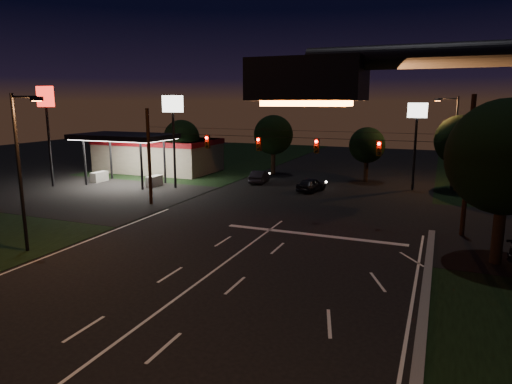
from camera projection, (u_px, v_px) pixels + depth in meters
The scene contains 20 objects.
ground at pixel (180, 296), 20.44m from camera, with size 140.00×140.00×0.00m, color black.
cross_street_left at pixel (85, 195), 42.38m from camera, with size 20.00×16.00×0.02m, color black.
center_line at pixel (84, 366), 14.99m from camera, with size 0.14×40.00×0.01m, color silver.
stop_bar at pixel (313, 235), 29.77m from camera, with size 12.00×0.50×0.01m, color silver.
utility_pole_right at pixel (461, 235), 29.61m from camera, with size 0.30×0.30×9.00m, color black.
utility_pole_left at pixel (151, 204), 38.51m from camera, with size 0.28×0.28×8.00m, color black.
signal_span at pixel (287, 144), 32.94m from camera, with size 24.00×0.40×1.56m.
gas_station at pixel (156, 153), 55.66m from camera, with size 14.20×16.10×5.25m.
pole_sign_left_near at pixel (173, 118), 44.23m from camera, with size 2.20×0.30×9.10m.
pole_sign_left_far at pixel (46, 111), 44.92m from camera, with size 2.00×0.30×10.00m.
pole_sign_right at pixel (416, 126), 43.48m from camera, with size 1.80×0.30×8.40m.
street_light_left at pixel (22, 162), 25.39m from camera, with size 2.20×0.35×9.00m.
street_light_right_far at pixel (452, 136), 44.30m from camera, with size 2.20×0.35×9.00m.
tree_right_near at pixel (506, 158), 23.54m from camera, with size 6.00×6.00×8.76m.
tree_far_a at pixel (182, 138), 53.61m from camera, with size 4.20×4.20×6.42m.
tree_far_b at pixel (274, 135), 53.47m from camera, with size 4.60×4.60×6.98m.
tree_far_c at pixel (367, 146), 48.61m from camera, with size 3.80×3.80×5.86m.
tree_far_d at pixel (461, 141), 43.30m from camera, with size 4.80×4.80×7.30m.
car_oncoming_a at pixel (311, 185), 43.89m from camera, with size 1.55×3.86×1.32m, color black.
car_oncoming_b at pixel (259, 177), 48.61m from camera, with size 1.37×3.93×1.29m, color black.
Camera 1 is at (10.39, -16.42, 8.59)m, focal length 32.00 mm.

